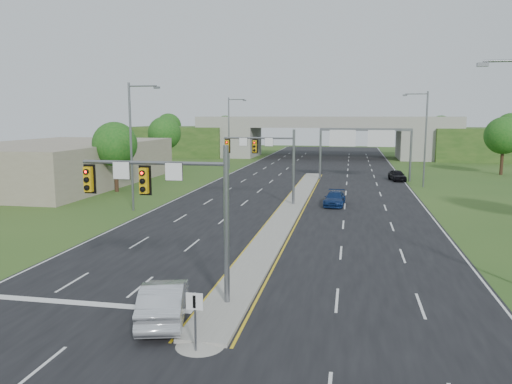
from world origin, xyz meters
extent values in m
plane|color=#294D1B|center=(0.00, 0.00, 0.00)|extent=(240.00, 240.00, 0.00)
cube|color=black|center=(0.00, 35.00, 0.01)|extent=(24.00, 160.00, 0.02)
cube|color=gray|center=(0.00, 23.00, 0.10)|extent=(2.00, 54.00, 0.16)
cone|color=gray|center=(0.00, -4.00, 0.10)|extent=(2.00, 2.00, 0.16)
cube|color=gold|center=(-1.15, 23.00, 0.03)|extent=(0.12, 54.00, 0.01)
cube|color=gold|center=(1.15, 23.00, 0.03)|extent=(0.12, 54.00, 0.01)
cube|color=silver|center=(-11.80, 35.00, 0.03)|extent=(0.12, 160.00, 0.01)
cube|color=silver|center=(11.80, 35.00, 0.03)|extent=(0.12, 160.00, 0.01)
cube|color=silver|center=(-6.50, -1.00, 0.03)|extent=(10.50, 0.50, 0.01)
cylinder|color=slate|center=(0.00, 0.00, 3.50)|extent=(0.24, 0.24, 7.00)
cylinder|color=slate|center=(-3.25, 0.00, 6.20)|extent=(6.50, 0.16, 0.16)
cube|color=gold|center=(-3.58, -0.25, 5.45)|extent=(0.35, 0.25, 1.10)
cube|color=gold|center=(-6.17, -0.25, 5.45)|extent=(0.35, 0.25, 1.10)
cube|color=black|center=(-3.58, -0.11, 5.45)|extent=(0.55, 0.04, 1.30)
cube|color=black|center=(-6.17, -0.11, 5.45)|extent=(0.55, 0.04, 1.30)
sphere|color=#FF0C05|center=(-3.58, -0.38, 5.80)|extent=(0.20, 0.20, 0.20)
sphere|color=#FF0C05|center=(-6.17, -0.38, 5.80)|extent=(0.20, 0.20, 0.20)
cube|color=white|center=(-4.68, -0.10, 5.85)|extent=(0.75, 0.04, 0.75)
cube|color=white|center=(-2.27, -0.10, 5.85)|extent=(0.75, 0.04, 0.75)
cylinder|color=slate|center=(0.00, 25.00, 3.50)|extent=(0.24, 0.24, 7.00)
cylinder|color=slate|center=(-3.25, 25.00, 6.20)|extent=(6.50, 0.16, 0.16)
cube|color=gold|center=(-3.58, 24.75, 5.45)|extent=(0.35, 0.25, 1.10)
cube|color=gold|center=(-6.17, 24.75, 5.45)|extent=(0.35, 0.25, 1.10)
cube|color=black|center=(-3.58, 24.89, 5.45)|extent=(0.55, 0.04, 1.30)
cube|color=black|center=(-6.17, 24.89, 5.45)|extent=(0.55, 0.04, 1.30)
sphere|color=#FF0C05|center=(-3.58, 24.62, 5.80)|extent=(0.20, 0.20, 0.20)
sphere|color=#FF0C05|center=(-6.17, 24.62, 5.80)|extent=(0.20, 0.20, 0.20)
cube|color=white|center=(-4.68, 24.90, 5.85)|extent=(0.75, 0.04, 0.75)
cube|color=white|center=(-2.27, 24.90, 5.85)|extent=(0.75, 0.04, 0.75)
cylinder|color=slate|center=(0.00, -4.50, 1.10)|extent=(0.08, 0.08, 2.20)
cube|color=white|center=(0.00, -4.55, 1.90)|extent=(0.60, 0.04, 0.60)
cube|color=black|center=(0.00, -4.58, 1.90)|extent=(0.10, 0.02, 0.45)
cylinder|color=slate|center=(1.20, 45.00, 3.30)|extent=(0.28, 0.28, 6.60)
cylinder|color=slate|center=(12.50, 45.00, 3.30)|extent=(0.28, 0.28, 6.60)
cube|color=slate|center=(6.85, 45.00, 6.50)|extent=(11.50, 0.35, 0.35)
cube|color=#0D5F23|center=(4.00, 44.80, 5.40)|extent=(3.20, 0.08, 2.00)
cube|color=#0D5F23|center=(8.80, 44.80, 5.40)|extent=(3.20, 0.08, 2.00)
cube|color=silver|center=(4.00, 44.75, 5.40)|extent=(3.30, 0.03, 2.10)
cube|color=silver|center=(8.80, 44.75, 5.40)|extent=(3.30, 0.03, 2.10)
cube|color=gray|center=(-17.00, 80.00, 3.00)|extent=(6.00, 12.00, 6.00)
cube|color=gray|center=(17.00, 80.00, 3.00)|extent=(6.00, 12.00, 6.00)
cube|color=#294D1B|center=(-30.00, 80.00, 3.00)|extent=(20.00, 14.00, 6.00)
cube|color=#294D1B|center=(30.00, 80.00, 3.00)|extent=(20.00, 14.00, 6.00)
cube|color=gray|center=(0.00, 80.00, 6.60)|extent=(50.00, 12.00, 1.20)
cube|color=gray|center=(0.00, 74.20, 7.65)|extent=(50.00, 0.40, 0.90)
cube|color=gray|center=(0.00, 85.80, 7.65)|extent=(50.00, 0.40, 0.90)
cylinder|color=slate|center=(-13.50, 20.00, 5.50)|extent=(0.20, 0.20, 11.00)
cylinder|color=slate|center=(-12.25, 20.00, 10.70)|extent=(2.50, 0.12, 0.12)
cube|color=slate|center=(-11.00, 20.00, 10.55)|extent=(0.50, 0.25, 0.18)
cylinder|color=slate|center=(-13.50, 55.00, 5.50)|extent=(0.20, 0.20, 11.00)
cylinder|color=slate|center=(-12.25, 55.00, 10.70)|extent=(2.50, 0.12, 0.12)
cube|color=slate|center=(-11.00, 55.00, 10.55)|extent=(0.50, 0.25, 0.18)
cylinder|color=slate|center=(12.25, 5.00, 10.70)|extent=(2.50, 0.12, 0.12)
cube|color=slate|center=(11.00, 5.00, 10.55)|extent=(0.50, 0.25, 0.18)
cylinder|color=slate|center=(13.50, 40.00, 5.50)|extent=(0.20, 0.20, 11.00)
cylinder|color=slate|center=(12.25, 40.00, 10.70)|extent=(2.50, 0.12, 0.12)
cube|color=slate|center=(11.00, 40.00, 10.55)|extent=(0.50, 0.25, 0.18)
cylinder|color=#382316|center=(-20.00, 30.00, 2.00)|extent=(0.44, 0.44, 4.00)
sphere|color=#154E15|center=(-20.00, 30.00, 5.20)|extent=(4.80, 4.80, 4.80)
cylinder|color=#382316|center=(-24.00, 55.00, 2.12)|extent=(0.44, 0.44, 4.25)
sphere|color=#154E15|center=(-24.00, 55.00, 5.53)|extent=(5.20, 5.20, 5.20)
cylinder|color=#382316|center=(26.00, 55.00, 2.12)|extent=(0.44, 0.44, 4.25)
sphere|color=#154E15|center=(26.00, 55.00, 5.53)|extent=(5.20, 5.20, 5.20)
cylinder|color=#382316|center=(-38.00, 94.00, 2.25)|extent=(0.44, 0.44, 4.50)
sphere|color=#154E15|center=(-38.00, 94.00, 5.85)|extent=(6.00, 6.00, 6.00)
cylinder|color=#382316|center=(-24.00, 94.00, 2.12)|extent=(0.44, 0.44, 4.25)
sphere|color=#154E15|center=(-24.00, 94.00, 5.53)|extent=(5.60, 5.60, 5.60)
cylinder|color=#382316|center=(24.00, 94.00, 2.12)|extent=(0.44, 0.44, 4.25)
sphere|color=#154E15|center=(24.00, 94.00, 5.53)|extent=(5.60, 5.60, 5.60)
cylinder|color=#382316|center=(38.00, 94.00, 2.25)|extent=(0.44, 0.44, 4.50)
sphere|color=#154E15|center=(38.00, 94.00, 5.85)|extent=(6.00, 6.00, 6.00)
cube|color=gray|center=(-30.00, 35.00, 2.50)|extent=(18.00, 30.00, 5.00)
imported|color=#B9BBC1|center=(-2.12, -2.02, 0.82)|extent=(2.90, 5.13, 1.60)
imported|color=navy|center=(3.76, 25.76, 0.66)|extent=(2.03, 4.48, 1.27)
imported|color=black|center=(11.00, 45.32, 0.71)|extent=(2.34, 4.27, 1.38)
camera|label=1|loc=(5.14, -20.20, 8.20)|focal=35.00mm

